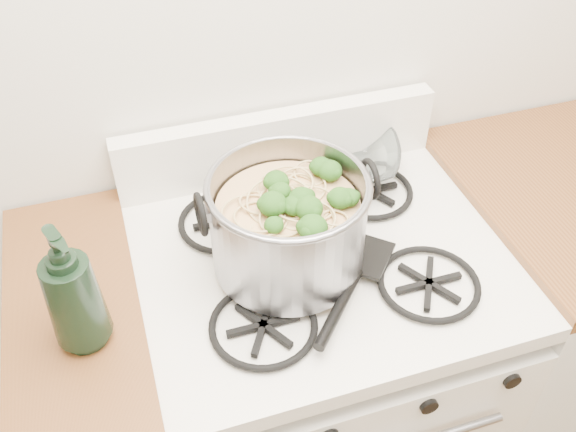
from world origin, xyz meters
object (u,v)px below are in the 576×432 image
Objects in this scene: stock_pot at (288,225)px; glass_bowl at (346,163)px; bottle at (71,289)px; gas_range at (316,382)px; spatula at (367,253)px.

glass_bowl is (0.22, 0.25, -0.08)m from stock_pot.
stock_pot is at bearing -12.23° from bottle.
stock_pot is 3.40× the size of glass_bowl.
glass_bowl reaches higher than gas_range.
gas_range is at bearing -172.37° from spatula.
glass_bowl is at bearing 58.55° from gas_range.
gas_range is 3.53× the size of bottle.
gas_range is 9.24× the size of glass_bowl.
stock_pot is at bearing -152.77° from spatula.
stock_pot is 1.30× the size of bottle.
spatula is 0.57m from bottle.
glass_bowl is (0.07, 0.29, 0.00)m from spatula.
spatula is (0.08, -0.05, 0.50)m from gas_range.
spatula is at bearing -34.71° from gas_range.
glass_bowl is at bearing 118.74° from spatula.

